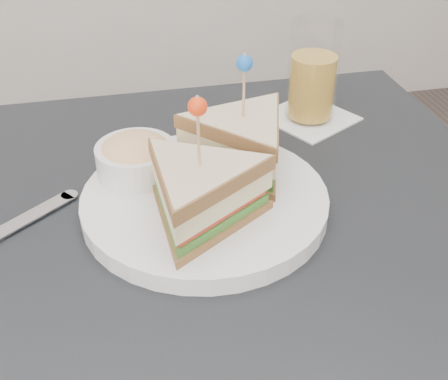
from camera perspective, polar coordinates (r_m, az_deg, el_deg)
table at (r=0.71m, az=-0.62°, el=-8.91°), size 0.80×0.80×0.75m
plate_meal at (r=0.67m, az=-1.45°, el=1.74°), size 0.34×0.33×0.18m
drink_set at (r=0.88m, az=8.99°, el=11.20°), size 0.17×0.17×0.16m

